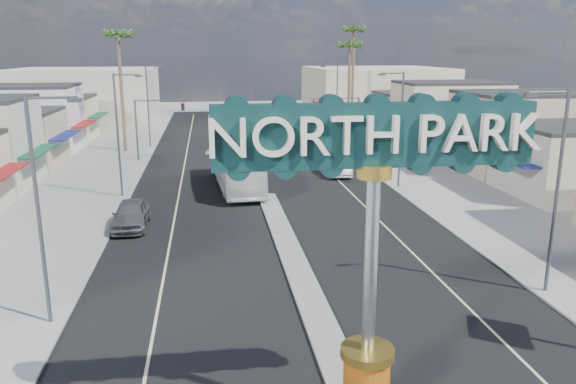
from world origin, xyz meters
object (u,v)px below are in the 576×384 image
object	(u,v)px
traffic_signal_left	(155,118)
streetlight_r_mid	(399,124)
streetlight_l_far	(149,102)
streetlight_r_near	(554,183)
palm_left_far	(118,41)
streetlight_r_far	(336,100)
city_bus	(237,166)
palm_right_mid	(350,50)
car_parked_left	(131,214)
traffic_signal_right	(341,115)
streetlight_l_near	(42,201)
gateway_sign	(372,234)
streetlight_l_mid	(120,129)
palm_right_far	(354,36)
car_parked_right	(338,165)

from	to	relation	value
traffic_signal_left	streetlight_r_mid	bearing A→B (deg)	-35.50
streetlight_l_far	streetlight_r_near	bearing A→B (deg)	-63.58
traffic_signal_left	palm_left_far	bearing A→B (deg)	122.43
streetlight_l_far	palm_left_far	distance (m)	7.21
streetlight_r_near	streetlight_r_far	size ratio (longest dim) A/B	1.00
city_bus	palm_right_mid	bearing A→B (deg)	54.03
palm_right_mid	car_parked_left	xyz separation A→B (m)	(-22.00, -33.56, -9.76)
streetlight_r_near	streetlight_r_far	world-z (taller)	same
traffic_signal_right	car_parked_left	world-z (taller)	traffic_signal_right
streetlight_r_mid	streetlight_l_near	bearing A→B (deg)	-136.21
streetlight_l_far	palm_right_mid	size ratio (longest dim) A/B	0.74
streetlight_l_near	gateway_sign	bearing A→B (deg)	-37.55
streetlight_r_mid	gateway_sign	bearing A→B (deg)	-110.42
streetlight_l_near	city_bus	world-z (taller)	streetlight_l_near
gateway_sign	streetlight_l_mid	world-z (taller)	gateway_sign
palm_right_far	city_bus	size ratio (longest dim) A/B	1.16
palm_left_far	city_bus	world-z (taller)	palm_left_far
traffic_signal_right	streetlight_l_far	distance (m)	21.20
streetlight_r_near	car_parked_right	world-z (taller)	streetlight_r_near
streetlight_r_far	car_parked_left	size ratio (longest dim) A/B	1.82
streetlight_l_far	city_bus	bearing A→B (deg)	-67.04
traffic_signal_left	gateway_sign	bearing A→B (deg)	-77.67
streetlight_r_mid	city_bus	size ratio (longest dim) A/B	0.74
streetlight_r_near	car_parked_right	distance (m)	26.12
streetlight_l_near	palm_left_far	world-z (taller)	palm_left_far
traffic_signal_right	streetlight_r_near	size ratio (longest dim) A/B	0.67
car_parked_left	streetlight_l_far	bearing A→B (deg)	93.31
streetlight_r_near	palm_right_mid	xyz separation A→B (m)	(2.57, 46.00, 5.54)
gateway_sign	streetlight_r_near	xyz separation A→B (m)	(10.43, 8.02, -0.86)
streetlight_l_near	palm_right_far	world-z (taller)	palm_right_far
traffic_signal_left	palm_right_mid	size ratio (longest dim) A/B	0.50
streetlight_l_mid	palm_right_mid	xyz separation A→B (m)	(23.43, 26.00, 5.54)
streetlight_r_far	car_parked_right	distance (m)	17.31
palm_left_far	palm_right_far	xyz separation A→B (m)	(28.00, 12.00, 0.89)
car_parked_left	city_bus	xyz separation A→B (m)	(7.00, 9.66, 0.85)
palm_right_far	palm_left_far	bearing A→B (deg)	-156.80
streetlight_r_far	palm_right_far	xyz separation A→B (m)	(4.57, 10.00, 7.32)
streetlight_l_far	palm_right_mid	xyz separation A→B (m)	(23.43, 4.00, 5.54)
gateway_sign	streetlight_l_near	world-z (taller)	gateway_sign
streetlight_r_mid	streetlight_r_far	distance (m)	22.00
streetlight_l_near	palm_left_far	bearing A→B (deg)	93.67
traffic_signal_left	traffic_signal_right	world-z (taller)	same
car_parked_right	streetlight_r_near	bearing A→B (deg)	-76.42
traffic_signal_left	streetlight_r_near	size ratio (longest dim) A/B	0.67
palm_right_mid	streetlight_l_near	bearing A→B (deg)	-116.99
streetlight_l_far	streetlight_r_mid	xyz separation A→B (m)	(20.87, -22.00, 0.00)
streetlight_l_far	streetlight_r_mid	bearing A→B (deg)	-46.52
streetlight_l_mid	car_parked_left	xyz separation A→B (m)	(1.43, -7.56, -4.22)
car_parked_right	streetlight_r_mid	bearing A→B (deg)	-52.54
streetlight_r_mid	car_parked_left	size ratio (longest dim) A/B	1.82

